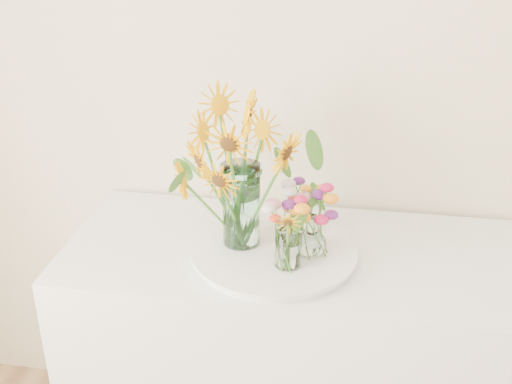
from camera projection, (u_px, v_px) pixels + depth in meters
counter at (293, 367)px, 2.12m from camera, size 1.40×0.60×0.90m
tray at (274, 253)px, 1.88m from camera, size 0.46×0.46×0.02m
mason_jar at (241, 205)px, 1.86m from camera, size 0.14×0.14×0.26m
sunflower_bouquet at (241, 172)px, 1.81m from camera, size 0.89×0.89×0.47m
small_vase_a at (288, 247)px, 1.77m from camera, size 0.08×0.08×0.13m
wildflower_posy_a at (289, 233)px, 1.75m from camera, size 0.19×0.19×0.22m
small_vase_b at (312, 235)px, 1.83m from camera, size 0.11×0.11×0.13m
wildflower_posy_b at (312, 221)px, 1.81m from camera, size 0.19×0.19×0.22m
small_vase_c at (300, 219)px, 1.94m from camera, size 0.08×0.08×0.10m
wildflower_posy_c at (300, 205)px, 1.92m from camera, size 0.19×0.19×0.19m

